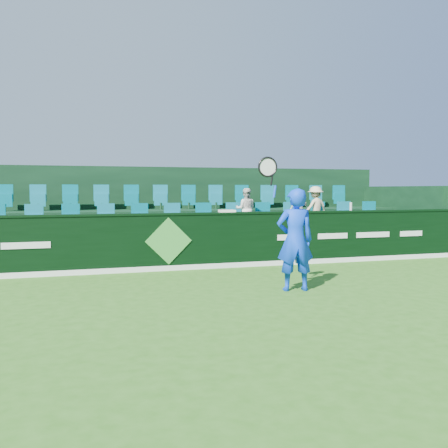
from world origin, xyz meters
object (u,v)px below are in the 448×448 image
object	(u,v)px
tennis_player	(295,239)
spectator_middle	(299,210)
spectator_left	(246,209)
drinks_bottle	(351,206)
spectator_right	(315,207)
towel	(227,211)

from	to	relation	value
tennis_player	spectator_middle	distance (m)	4.68
spectator_left	drinks_bottle	bearing A→B (deg)	176.88
spectator_right	spectator_left	bearing A→B (deg)	-14.45
spectator_middle	towel	distance (m)	2.71
spectator_right	drinks_bottle	distance (m)	1.21
spectator_middle	drinks_bottle	bearing A→B (deg)	120.01
spectator_left	towel	xyz separation A→B (m)	(-0.88, -1.12, 0.01)
spectator_right	drinks_bottle	size ratio (longest dim) A/B	5.64
tennis_player	spectator_middle	world-z (taller)	tennis_player
tennis_player	towel	distance (m)	3.10
spectator_left	drinks_bottle	distance (m)	2.77
tennis_player	drinks_bottle	world-z (taller)	tennis_player
spectator_right	drinks_bottle	world-z (taller)	spectator_right
tennis_player	spectator_middle	xyz separation A→B (m)	(2.09, 4.17, 0.36)
drinks_bottle	spectator_left	bearing A→B (deg)	156.17
towel	tennis_player	bearing A→B (deg)	-83.06
tennis_player	drinks_bottle	bearing A→B (deg)	45.04
spectator_right	spectator_middle	bearing A→B (deg)	-14.45
tennis_player	drinks_bottle	xyz separation A→B (m)	(3.05, 3.05, 0.48)
spectator_left	spectator_right	size ratio (longest dim) A/B	0.96
tennis_player	spectator_right	world-z (taller)	tennis_player
spectator_right	towel	size ratio (longest dim) A/B	3.11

